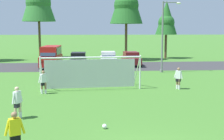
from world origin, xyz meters
TOP-DOWN VIEW (x-y plane):
  - ground_plane at (0.00, 15.00)m, footprint 400.00×400.00m
  - parking_lot_strip at (0.00, 25.90)m, footprint 52.00×8.40m
  - soccer_ball at (-1.42, 3.63)m, footprint 0.22×0.22m
  - soccer_goal at (-2.04, 12.85)m, footprint 7.55×2.55m
  - referee at (-4.71, 0.94)m, footprint 0.73×0.39m
  - player_striker_near at (-5.33, 11.16)m, footprint 0.70×0.41m
  - player_midfield_center at (-5.73, 5.49)m, footprint 0.43×0.68m
  - player_defender_far at (4.53, 12.03)m, footprint 0.59×0.57m
  - parked_car_slot_far_left at (-6.62, 25.09)m, footprint 2.36×4.89m
  - parked_car_slot_left at (-3.50, 25.62)m, footprint 2.12×4.24m
  - parked_car_slot_center_left at (0.12, 26.65)m, footprint 2.05×4.20m
  - parked_car_slot_center at (2.90, 26.11)m, footprint 2.22×4.30m
  - tree_mid_right at (9.45, 34.85)m, footprint 3.28×3.28m
  - street_lamp at (5.56, 20.66)m, footprint 2.00×0.32m

SIDE VIEW (x-z plane):
  - ground_plane at x=0.00m, z-range 0.00..0.00m
  - parking_lot_strip at x=0.00m, z-range 0.00..0.01m
  - soccer_ball at x=-1.42m, z-range 0.00..0.22m
  - referee at x=-4.71m, z-range 0.00..1.64m
  - player_striker_near at x=-5.33m, z-range 0.00..1.64m
  - player_midfield_center at x=-5.73m, z-range 0.00..1.64m
  - player_defender_far at x=4.53m, z-range 0.00..1.64m
  - parked_car_slot_left at x=-3.50m, z-range 0.02..1.74m
  - parked_car_slot_center_left at x=0.12m, z-range 0.02..1.74m
  - parked_car_slot_center at x=2.90m, z-range 0.02..1.74m
  - soccer_goal at x=-2.04m, z-range 0.01..2.58m
  - parked_car_slot_far_left at x=-6.62m, z-range 0.08..2.60m
  - street_lamp at x=5.56m, z-range 0.14..7.42m
  - tree_mid_right at x=9.45m, z-range 1.63..10.37m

